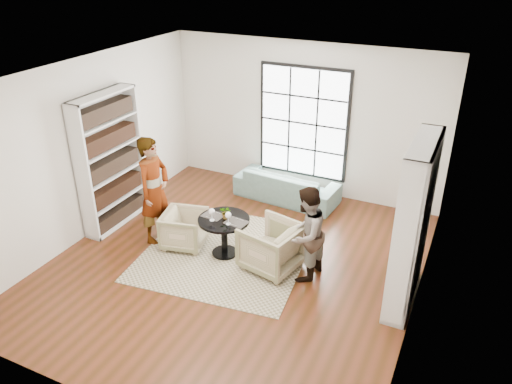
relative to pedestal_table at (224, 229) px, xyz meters
The scene contains 16 objects.
ground 0.59m from the pedestal_table, 33.62° to the right, with size 6.00×6.00×0.00m, color #552614.
room_shell 0.90m from the pedestal_table, 51.36° to the left, with size 6.00×6.01×6.00m.
rug 0.48m from the pedestal_table, 89.72° to the left, with size 2.58×2.58×0.01m, color tan.
pedestal_table is the anchor object (origin of this frame).
sofa 2.28m from the pedestal_table, 85.53° to the left, with size 2.04×0.80×0.60m, color gray.
armchair_left 0.74m from the pedestal_table, behind, with size 0.68×0.70×0.63m, color tan.
armchair_right 0.84m from the pedestal_table, ahead, with size 0.81×0.84×0.76m, color tan.
person_left 1.35m from the pedestal_table, behind, with size 0.68×0.44×1.85m, color gray.
person_right 1.41m from the pedestal_table, ahead, with size 0.73×0.57×1.50m, color gray.
placemat_left 0.27m from the pedestal_table, behind, with size 0.34×0.26×0.01m, color #292624.
placemat_right 0.30m from the pedestal_table, ahead, with size 0.34×0.26×0.01m, color #292624.
cutlery_left 0.28m from the pedestal_table, behind, with size 0.14×0.22×0.01m, color silver, non-canonical shape.
cutlery_right 0.30m from the pedestal_table, ahead, with size 0.14×0.22×0.01m, color silver, non-canonical shape.
wine_glass_left 0.38m from the pedestal_table, 138.95° to the right, with size 0.10×0.10×0.21m.
wine_glass_right 0.38m from the pedestal_table, 38.39° to the right, with size 0.10×0.10×0.22m.
flower_centerpiece 0.29m from the pedestal_table, 48.64° to the left, with size 0.19×0.17×0.21m, color gray.
Camera 1 is at (3.11, -5.82, 4.61)m, focal length 35.00 mm.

